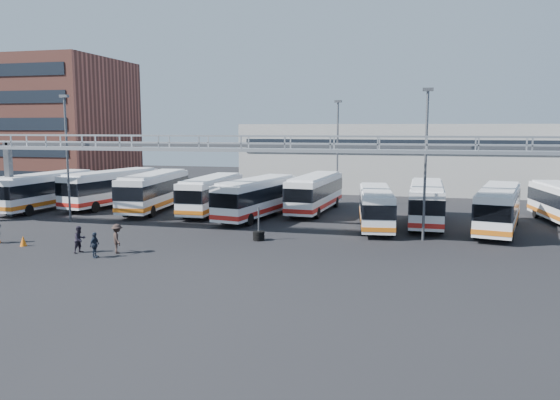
% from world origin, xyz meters
% --- Properties ---
extents(ground, '(140.00, 140.00, 0.00)m').
position_xyz_m(ground, '(0.00, 0.00, 0.00)').
color(ground, black).
rests_on(ground, ground).
extents(gantry, '(51.40, 5.15, 7.10)m').
position_xyz_m(gantry, '(0.00, 5.87, 5.51)').
color(gantry, '#989BA0').
rests_on(gantry, ground).
extents(apartment_building, '(18.00, 15.00, 16.00)m').
position_xyz_m(apartment_building, '(-34.00, 30.00, 8.00)').
color(apartment_building, brown).
rests_on(apartment_building, ground).
extents(warehouse, '(42.00, 14.00, 8.00)m').
position_xyz_m(warehouse, '(12.00, 38.00, 4.00)').
color(warehouse, '#9E9E99').
rests_on(warehouse, ground).
extents(light_pole_left, '(0.70, 0.35, 10.21)m').
position_xyz_m(light_pole_left, '(-16.00, 8.00, 5.73)').
color(light_pole_left, '#4C4F54').
rests_on(light_pole_left, ground).
extents(light_pole_mid, '(0.70, 0.35, 10.21)m').
position_xyz_m(light_pole_mid, '(12.00, 7.00, 5.73)').
color(light_pole_mid, '#4C4F54').
rests_on(light_pole_mid, ground).
extents(light_pole_back, '(0.70, 0.35, 10.21)m').
position_xyz_m(light_pole_back, '(4.00, 22.00, 5.73)').
color(light_pole_back, '#4C4F54').
rests_on(light_pole_back, ground).
extents(bus_0, '(3.39, 11.40, 3.42)m').
position_xyz_m(bus_0, '(-21.97, 12.99, 1.89)').
color(bus_0, white).
rests_on(bus_0, ground).
extents(bus_1, '(4.72, 11.75, 3.48)m').
position_xyz_m(bus_1, '(-17.05, 16.21, 1.93)').
color(bus_1, white).
rests_on(bus_1, ground).
extents(bus_2, '(3.64, 11.70, 3.50)m').
position_xyz_m(bus_2, '(-11.80, 14.71, 1.94)').
color(bus_2, white).
rests_on(bus_2, ground).
extents(bus_3, '(2.56, 10.75, 3.26)m').
position_xyz_m(bus_3, '(-6.25, 14.80, 1.80)').
color(bus_3, white).
rests_on(bus_3, ground).
extents(bus_4, '(4.55, 11.36, 3.37)m').
position_xyz_m(bus_4, '(-1.53, 12.99, 1.86)').
color(bus_4, white).
rests_on(bus_4, ground).
extents(bus_5, '(3.47, 11.25, 3.36)m').
position_xyz_m(bus_5, '(2.65, 17.52, 1.86)').
color(bus_5, white).
rests_on(bus_5, ground).
extents(bus_6, '(3.43, 10.19, 3.03)m').
position_xyz_m(bus_6, '(8.52, 10.97, 1.68)').
color(bus_6, white).
rests_on(bus_6, ground).
extents(bus_7, '(2.68, 10.85, 3.28)m').
position_xyz_m(bus_7, '(12.30, 13.29, 1.82)').
color(bus_7, white).
rests_on(bus_7, ground).
extents(bus_8, '(4.72, 11.20, 3.32)m').
position_xyz_m(bus_8, '(17.37, 11.54, 1.83)').
color(bus_8, white).
rests_on(bus_8, ground).
extents(pedestrian_b, '(0.84, 0.96, 1.66)m').
position_xyz_m(pedestrian_b, '(-8.48, -1.86, 0.83)').
color(pedestrian_b, '#221E29').
rests_on(pedestrian_b, ground).
extents(pedestrian_c, '(1.25, 1.34, 1.81)m').
position_xyz_m(pedestrian_c, '(-6.16, -1.44, 0.91)').
color(pedestrian_c, '#2E221F').
rests_on(pedestrian_c, ground).
extents(pedestrian_d, '(0.41, 0.91, 1.53)m').
position_xyz_m(pedestrian_d, '(-6.85, -2.81, 0.76)').
color(pedestrian_d, '#1C2533').
rests_on(pedestrian_d, ground).
extents(cone_left, '(0.56, 0.56, 0.68)m').
position_xyz_m(cone_left, '(-13.17, -1.09, 0.34)').
color(cone_left, orange).
rests_on(cone_left, ground).
extents(tire_stack, '(0.80, 0.80, 2.27)m').
position_xyz_m(tire_stack, '(1.15, 4.30, 0.38)').
color(tire_stack, black).
rests_on(tire_stack, ground).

